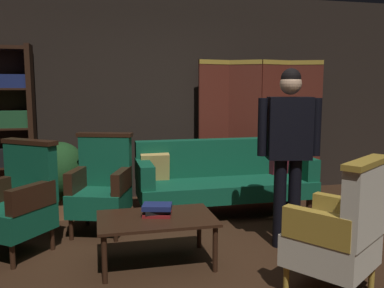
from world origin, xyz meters
The scene contains 13 objects.
ground_plane centered at (0.00, 0.00, 0.00)m, with size 10.00×10.00×0.00m, color #331E11.
back_wall centered at (0.00, 2.45, 1.40)m, with size 7.20×0.10×2.80m, color black.
folding_screen centered at (1.28, 2.09, 0.99)m, with size 1.72×0.36×1.90m.
velvet_couch centered at (0.55, 1.45, 0.45)m, with size 2.12×0.78×0.88m.
coffee_table centered at (-0.48, 0.12, 0.37)m, with size 1.00×0.64×0.42m.
armchair_gilt_accent centered at (0.74, -0.73, 0.49)m, with size 0.80×0.80×1.04m.
armchair_wing_left centered at (-1.67, 0.67, 0.49)m, with size 0.81×0.81×1.04m.
armchair_wing_right centered at (-0.92, 1.09, 0.49)m, with size 0.73×0.73×1.04m.
standing_figure centered at (0.80, 0.23, 1.03)m, with size 0.58×0.30×1.70m.
potted_plant centered at (-1.38, 1.68, 0.52)m, with size 0.60×0.60×0.90m.
book_red_leather centered at (-0.46, 0.16, 0.43)m, with size 0.24×0.18×0.02m, color maroon.
book_black_cloth centered at (-0.46, 0.16, 0.46)m, with size 0.22×0.15×0.04m, color black.
book_navy_cloth centered at (-0.46, 0.16, 0.50)m, with size 0.25×0.18×0.04m, color navy.
Camera 1 is at (-0.96, -3.28, 1.53)m, focal length 38.51 mm.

